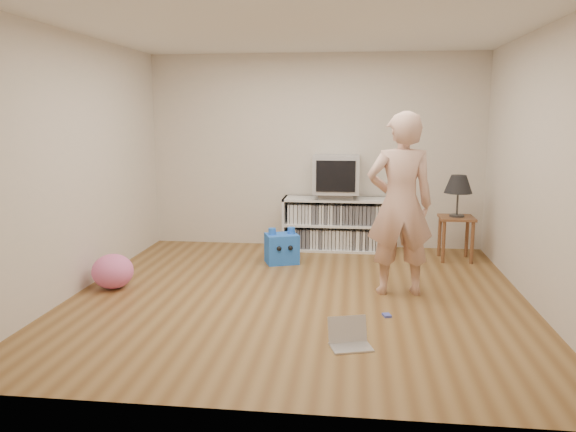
% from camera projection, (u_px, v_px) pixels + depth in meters
% --- Properties ---
extents(ground, '(4.50, 4.50, 0.00)m').
position_uv_depth(ground, '(298.00, 296.00, 5.64)').
color(ground, brown).
rests_on(ground, ground).
extents(walls, '(4.52, 4.52, 2.60)m').
position_uv_depth(walls, '(298.00, 167.00, 5.41)').
color(walls, silver).
rests_on(walls, ground).
extents(ceiling, '(4.50, 4.50, 0.01)m').
position_uv_depth(ceiling, '(299.00, 26.00, 5.17)').
color(ceiling, white).
rests_on(ceiling, walls).
extents(media_unit, '(1.40, 0.45, 0.70)m').
position_uv_depth(media_unit, '(336.00, 224.00, 7.53)').
color(media_unit, white).
rests_on(media_unit, ground).
extents(dvd_deck, '(0.45, 0.35, 0.07)m').
position_uv_depth(dvd_deck, '(336.00, 196.00, 7.45)').
color(dvd_deck, gray).
rests_on(dvd_deck, media_unit).
extents(crt_tv, '(0.60, 0.53, 0.50)m').
position_uv_depth(crt_tv, '(336.00, 174.00, 7.39)').
color(crt_tv, '#A5A5AA').
rests_on(crt_tv, dvd_deck).
extents(side_table, '(0.42, 0.42, 0.55)m').
position_uv_depth(side_table, '(456.00, 227.00, 6.96)').
color(side_table, brown).
rests_on(side_table, ground).
extents(table_lamp, '(0.34, 0.34, 0.52)m').
position_uv_depth(table_lamp, '(458.00, 185.00, 6.87)').
color(table_lamp, '#333333').
rests_on(table_lamp, side_table).
extents(person, '(0.72, 0.52, 1.83)m').
position_uv_depth(person, '(400.00, 205.00, 5.56)').
color(person, '#E0AD99').
rests_on(person, ground).
extents(laptop, '(0.37, 0.33, 0.22)m').
position_uv_depth(laptop, '(349.00, 338.00, 4.42)').
color(laptop, silver).
rests_on(laptop, ground).
extents(playing_cards, '(0.09, 0.10, 0.02)m').
position_uv_depth(playing_cards, '(387.00, 315.00, 5.06)').
color(playing_cards, '#4A57C7').
rests_on(playing_cards, ground).
extents(plush_blue, '(0.46, 0.42, 0.44)m').
position_uv_depth(plush_blue, '(282.00, 248.00, 6.86)').
color(plush_blue, blue).
rests_on(plush_blue, ground).
extents(plush_pink, '(0.46, 0.46, 0.36)m').
position_uv_depth(plush_pink, '(113.00, 271.00, 5.86)').
color(plush_pink, pink).
rests_on(plush_pink, ground).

